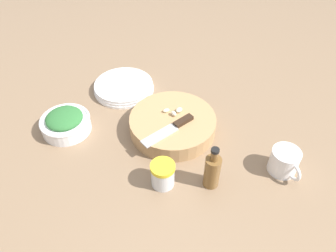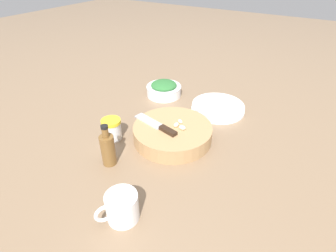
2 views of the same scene
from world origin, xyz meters
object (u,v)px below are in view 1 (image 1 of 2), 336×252
garlic_cloves (174,111)px  plate_stack (124,87)px  herb_bowl (65,122)px  coffee_mug (284,162)px  cutting_board (173,124)px  chef_knife (171,128)px  oil_bottle (212,171)px  spice_jar (163,174)px

garlic_cloves → plate_stack: (0.26, -0.04, -0.05)m
plate_stack → garlic_cloves: bearing=171.8°
herb_bowl → coffee_mug: size_ratio=1.55×
herb_bowl → cutting_board: bearing=-142.9°
cutting_board → herb_bowl: (0.28, 0.21, 0.01)m
coffee_mug → plate_stack: bearing=0.0°
chef_knife → plate_stack: bearing=-6.0°
coffee_mug → oil_bottle: (0.14, 0.17, 0.02)m
garlic_cloves → plate_stack: size_ratio=0.23×
plate_stack → chef_knife: bearing=161.0°
spice_jar → coffee_mug: same height
chef_knife → garlic_cloves: (0.04, -0.07, 0.00)m
chef_knife → oil_bottle: bearing=174.4°
spice_jar → chef_knife: bearing=-61.1°
cutting_board → chef_knife: bearing=122.4°
herb_bowl → plate_stack: 0.27m
spice_jar → plate_stack: spice_jar is taller
chef_knife → oil_bottle: (-0.19, 0.06, -0.00)m
cutting_board → coffee_mug: bearing=-170.2°
oil_bottle → herb_bowl: bearing=11.9°
garlic_cloves → oil_bottle: (-0.22, 0.13, -0.00)m
garlic_cloves → spice_jar: spice_jar is taller
garlic_cloves → coffee_mug: size_ratio=0.50×
cutting_board → spice_jar: (-0.11, 0.19, 0.01)m
chef_knife → spice_jar: bearing=131.9°
cutting_board → plate_stack: bearing=-12.5°
coffee_mug → plate_stack: 0.63m
spice_jar → plate_stack: bearing=-33.0°
coffee_mug → plate_stack: (0.63, 0.00, -0.02)m
chef_knife → garlic_cloves: bearing=-46.8°
spice_jar → herb_bowl: bearing=3.4°
herb_bowl → oil_bottle: (-0.49, -0.10, 0.02)m
cutting_board → spice_jar: 0.22m
herb_bowl → coffee_mug: 0.69m
chef_knife → plate_stack: (0.30, -0.10, -0.04)m
herb_bowl → plate_stack: herb_bowl is taller
chef_knife → herb_bowl: size_ratio=1.18×
herb_bowl → coffee_mug: coffee_mug is taller
chef_knife → spice_jar: (-0.08, 0.14, -0.02)m
herb_bowl → spice_jar: bearing=-176.6°
garlic_cloves → herb_bowl: (0.27, 0.23, -0.03)m
cutting_board → garlic_cloves: (0.01, -0.02, 0.03)m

